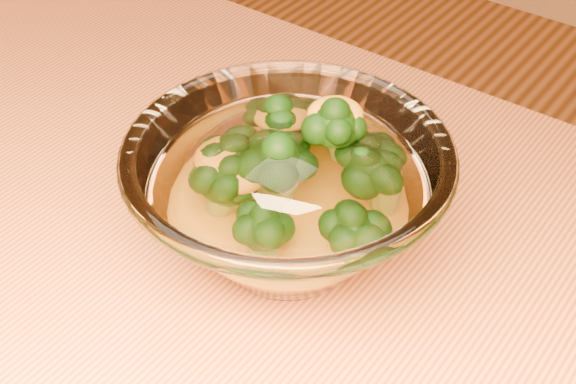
{
  "coord_description": "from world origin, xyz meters",
  "views": [
    {
      "loc": [
        0.29,
        -0.25,
        1.19
      ],
      "look_at": [
        0.03,
        0.11,
        0.81
      ],
      "focal_mm": 50.0,
      "sensor_mm": 36.0,
      "label": 1
    }
  ],
  "objects": [
    {
      "name": "cheese_sauce",
      "position": [
        0.03,
        0.11,
        0.78
      ],
      "size": [
        0.12,
        0.12,
        0.03
      ],
      "primitive_type": "ellipsoid",
      "color": "orange",
      "rests_on": "glass_bowl"
    },
    {
      "name": "glass_bowl",
      "position": [
        0.03,
        0.11,
        0.81
      ],
      "size": [
        0.24,
        0.24,
        0.11
      ],
      "color": "white",
      "rests_on": "table"
    },
    {
      "name": "broccoli_heap",
      "position": [
        0.03,
        0.12,
        0.82
      ],
      "size": [
        0.16,
        0.15,
        0.09
      ],
      "color": "black",
      "rests_on": "cheese_sauce"
    }
  ]
}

